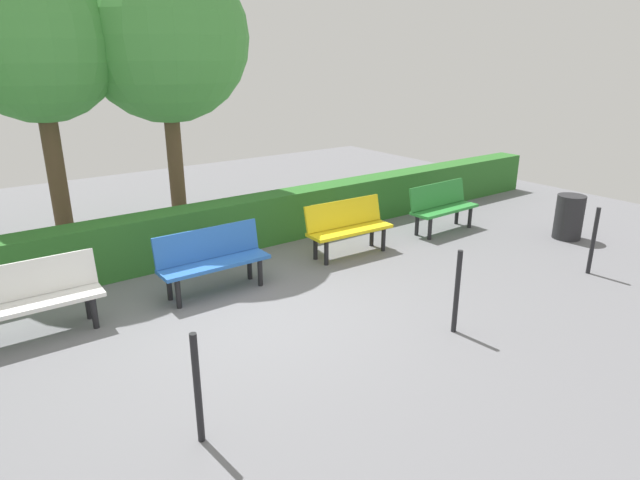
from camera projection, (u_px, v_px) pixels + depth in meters
name	position (u px, v px, depth m)	size (l,w,h in m)	color
ground_plane	(250.00, 310.00, 6.78)	(18.57, 18.57, 0.00)	slate
bench_green	(442.00, 205.00, 9.71)	(1.42, 0.50, 0.86)	#2D8C38
bench_yellow	(348.00, 225.00, 8.56)	(1.45, 0.53, 0.86)	yellow
bench_blue	(212.00, 258.00, 7.19)	(1.49, 0.45, 0.86)	blue
bench_white	(24.00, 298.00, 5.99)	(1.62, 0.47, 0.86)	white
hedge_row	(240.00, 224.00, 8.85)	(14.57, 0.51, 0.82)	#2D6B28
tree_near	(164.00, 38.00, 8.63)	(2.71, 2.71, 4.67)	brown
tree_mid	(35.00, 42.00, 7.78)	(2.36, 2.36, 4.43)	brown
railing_post_near	(593.00, 241.00, 7.77)	(0.06, 0.06, 1.00)	black
railing_post_mid	(457.00, 292.00, 6.09)	(0.06, 0.06, 1.00)	black
railing_post_far	(197.00, 389.00, 4.32)	(0.06, 0.06, 1.00)	black
trash_bin	(569.00, 217.00, 9.33)	(0.47, 0.47, 0.77)	#262628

